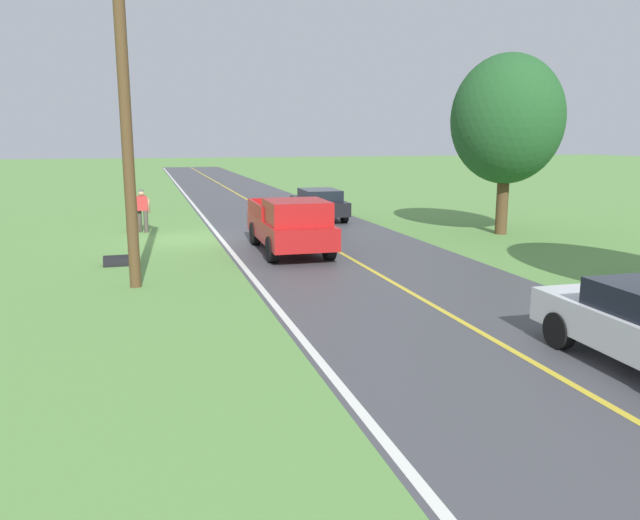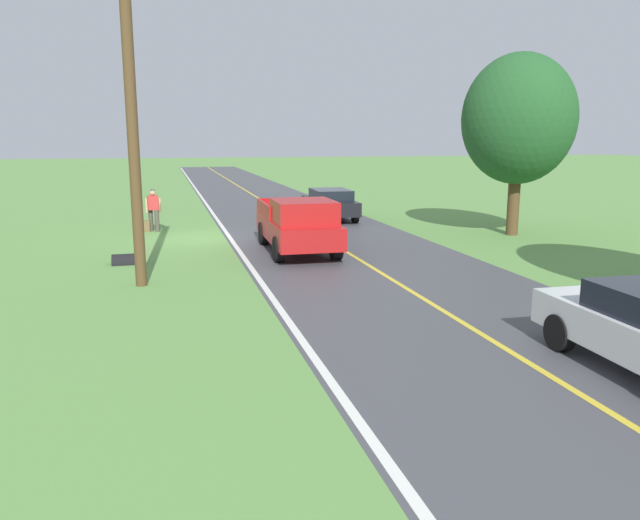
% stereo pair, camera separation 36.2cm
% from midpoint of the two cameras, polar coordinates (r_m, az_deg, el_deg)
% --- Properties ---
extents(ground_plane, '(200.00, 200.00, 0.00)m').
position_cam_midpoint_polar(ground_plane, '(23.59, -10.50, 2.00)').
color(ground_plane, '#609347').
extents(road_surface, '(7.25, 120.00, 0.00)m').
position_cam_midpoint_polar(road_surface, '(24.30, 0.12, 2.46)').
color(road_surface, '#47474C').
rests_on(road_surface, ground).
extents(lane_edge_line, '(0.16, 117.60, 0.00)m').
position_cam_midpoint_polar(lane_edge_line, '(23.68, -7.98, 2.13)').
color(lane_edge_line, silver).
rests_on(lane_edge_line, ground).
extents(lane_centre_line, '(0.14, 117.60, 0.00)m').
position_cam_midpoint_polar(lane_centre_line, '(24.30, 0.12, 2.47)').
color(lane_centre_line, gold).
rests_on(lane_centre_line, ground).
extents(hitchhiker_walking, '(0.62, 0.51, 1.75)m').
position_cam_midpoint_polar(hitchhiker_walking, '(25.70, -14.87, 4.77)').
color(hitchhiker_walking, '#4C473D').
rests_on(hitchhiker_walking, ground).
extents(suitcase_carried, '(0.48, 0.24, 0.47)m').
position_cam_midpoint_polar(suitcase_carried, '(25.68, -15.70, 3.03)').
color(suitcase_carried, brown).
rests_on(suitcase_carried, ground).
extents(pickup_truck_passing, '(2.19, 5.44, 1.82)m').
position_cam_midpoint_polar(pickup_truck_passing, '(20.13, -1.49, 3.40)').
color(pickup_truck_passing, '#B21919').
rests_on(pickup_truck_passing, ground).
extents(tree_far_side_near, '(4.26, 4.26, 6.89)m').
position_cam_midpoint_polar(tree_far_side_near, '(25.00, 18.40, 12.30)').
color(tree_far_side_near, brown).
rests_on(tree_far_side_near, ground).
extents(sedan_near_oncoming, '(2.07, 4.47, 1.41)m').
position_cam_midpoint_polar(sedan_near_oncoming, '(28.60, 1.30, 5.31)').
color(sedan_near_oncoming, black).
rests_on(sedan_near_oncoming, ground).
extents(utility_pole_roadside, '(0.28, 0.28, 8.55)m').
position_cam_midpoint_polar(utility_pole_roadside, '(15.94, -16.48, 12.81)').
color(utility_pole_roadside, brown).
rests_on(utility_pole_roadside, ground).
extents(drainage_culvert, '(0.80, 0.60, 0.60)m').
position_cam_midpoint_polar(drainage_culvert, '(19.33, -17.08, -0.34)').
color(drainage_culvert, black).
rests_on(drainage_culvert, ground).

